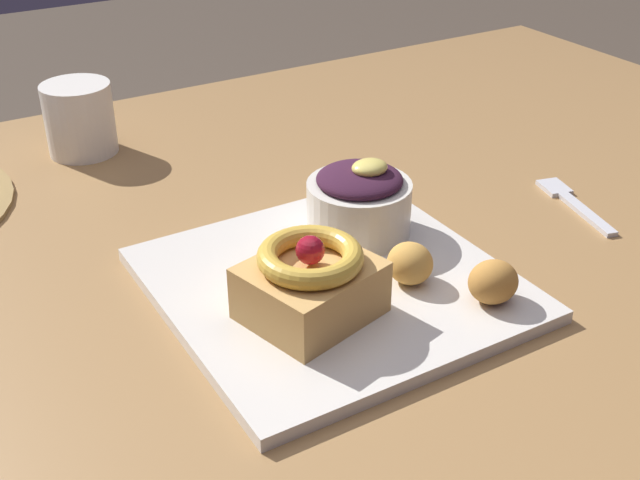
{
  "coord_description": "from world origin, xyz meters",
  "views": [
    {
      "loc": [
        -0.25,
        -0.59,
        1.12
      ],
      "look_at": [
        0.05,
        -0.07,
        0.77
      ],
      "focal_mm": 45.37,
      "sensor_mm": 36.0,
      "label": 1
    }
  ],
  "objects": [
    {
      "name": "berry_ramekin",
      "position": [
        0.12,
        -0.03,
        0.77
      ],
      "size": [
        0.1,
        0.1,
        0.07
      ],
      "color": "silver",
      "rests_on": "front_plate"
    },
    {
      "name": "fork",
      "position": [
        0.35,
        -0.08,
        0.73
      ],
      "size": [
        0.05,
        0.13,
        0.0
      ],
      "rotation": [
        0.0,
        0.0,
        1.32
      ],
      "color": "silver",
      "rests_on": "dining_table"
    },
    {
      "name": "fritter_front",
      "position": [
        0.11,
        -0.13,
        0.76
      ],
      "size": [
        0.04,
        0.04,
        0.04
      ],
      "primitive_type": "ellipsoid",
      "color": "gold",
      "rests_on": "front_plate"
    },
    {
      "name": "front_plate",
      "position": [
        0.05,
        -0.09,
        0.74
      ],
      "size": [
        0.28,
        0.28,
        0.01
      ],
      "primitive_type": "cube",
      "color": "silver",
      "rests_on": "dining_table"
    },
    {
      "name": "fritter_middle",
      "position": [
        0.15,
        -0.19,
        0.76
      ],
      "size": [
        0.04,
        0.04,
        0.04
      ],
      "primitive_type": "ellipsoid",
      "color": "#BC7F38",
      "rests_on": "front_plate"
    },
    {
      "name": "coffee_mug",
      "position": [
        -0.04,
        0.31,
        0.77
      ],
      "size": [
        0.08,
        0.08,
        0.08
      ],
      "primitive_type": "cylinder",
      "color": "silver",
      "rests_on": "dining_table"
    },
    {
      "name": "cake_slice",
      "position": [
        0.01,
        -0.13,
        0.77
      ],
      "size": [
        0.12,
        0.11,
        0.07
      ],
      "rotation": [
        0.0,
        0.0,
        0.26
      ],
      "color": "tan",
      "rests_on": "front_plate"
    },
    {
      "name": "dining_table",
      "position": [
        0.0,
        0.0,
        0.64
      ],
      "size": [
        1.57,
        0.91,
        0.73
      ],
      "color": "olive",
      "rests_on": "ground_plane"
    }
  ]
}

